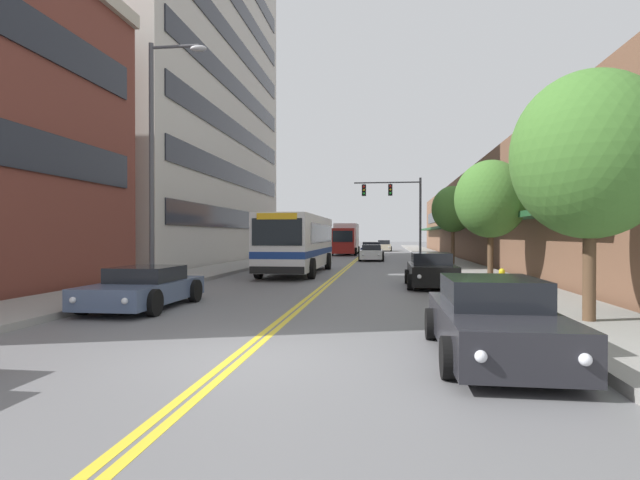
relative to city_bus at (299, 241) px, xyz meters
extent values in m
plane|color=slate|center=(2.28, 18.22, -1.75)|extent=(240.00, 240.00, 0.00)
cube|color=gray|center=(-4.75, 18.22, -1.66)|extent=(3.06, 106.00, 0.18)
cube|color=gray|center=(9.31, 18.22, -1.66)|extent=(3.06, 106.00, 0.18)
cube|color=yellow|center=(2.18, 18.22, -1.75)|extent=(0.14, 106.00, 0.01)
cube|color=yellow|center=(2.38, 18.22, -1.75)|extent=(0.14, 106.00, 0.01)
cube|color=black|center=(-6.49, -12.77, 3.06)|extent=(0.08, 12.55, 1.40)
cube|color=black|center=(-6.49, -12.77, 6.91)|extent=(0.08, 12.55, 1.40)
cube|color=#BCB7AD|center=(-12.53, 9.99, 11.50)|extent=(12.00, 27.43, 26.50)
cube|color=black|center=(-6.49, 9.99, 1.56)|extent=(0.08, 25.24, 1.40)
cube|color=black|center=(-6.49, 9.99, 4.88)|extent=(0.08, 25.24, 1.40)
cube|color=black|center=(-6.49, 9.99, 8.19)|extent=(0.08, 25.24, 1.40)
cube|color=black|center=(-6.49, 9.99, 11.50)|extent=(0.08, 25.24, 1.40)
cube|color=black|center=(-6.49, 9.99, 14.81)|extent=(0.08, 25.24, 1.40)
cube|color=black|center=(-6.49, 9.99, 18.13)|extent=(0.08, 25.24, 1.40)
cube|color=brown|center=(15.09, 18.22, 1.85)|extent=(8.00, 68.00, 7.20)
cube|color=#1E4C28|center=(10.54, 18.22, 1.15)|extent=(1.10, 61.20, 0.24)
cube|color=black|center=(11.05, 18.22, 2.72)|extent=(0.08, 61.20, 1.40)
cube|color=silver|center=(0.00, -0.09, -0.03)|extent=(2.50, 10.87, 2.74)
cube|color=navy|center=(0.00, -0.09, -0.58)|extent=(2.52, 10.89, 0.32)
cube|color=black|center=(0.00, 0.45, 0.41)|extent=(2.53, 8.48, 0.99)
cube|color=black|center=(0.00, -5.55, 0.47)|extent=(2.25, 0.04, 1.21)
cube|color=yellow|center=(0.00, -5.56, 1.15)|extent=(1.80, 0.06, 0.28)
cube|color=black|center=(0.00, -5.57, -1.22)|extent=(2.45, 0.08, 0.32)
cylinder|color=black|center=(-1.28, -3.79, -1.25)|extent=(0.30, 1.00, 1.00)
cylinder|color=black|center=(1.28, -3.79, -1.25)|extent=(0.30, 1.00, 1.00)
cylinder|color=black|center=(-1.28, 2.90, -1.25)|extent=(0.30, 1.00, 1.00)
cylinder|color=black|center=(1.28, 2.90, -1.25)|extent=(0.30, 1.00, 1.00)
cube|color=#BCAD89|center=(-2.02, 12.41, -1.22)|extent=(1.76, 4.27, 0.73)
cube|color=black|center=(-2.02, 12.58, -0.63)|extent=(1.51, 1.88, 0.44)
cylinder|color=black|center=(-2.92, 11.08, -1.44)|extent=(0.22, 0.61, 0.61)
cylinder|color=black|center=(-1.12, 11.08, -1.44)|extent=(0.22, 0.61, 0.61)
cylinder|color=black|center=(-2.92, 13.73, -1.44)|extent=(0.22, 0.61, 0.61)
cylinder|color=black|center=(-1.12, 13.73, -1.44)|extent=(0.22, 0.61, 0.61)
sphere|color=silver|center=(-2.64, 10.25, -1.18)|extent=(0.16, 0.16, 0.16)
sphere|color=silver|center=(-1.41, 10.25, -1.18)|extent=(0.16, 0.16, 0.16)
cube|color=red|center=(-2.65, 14.55, -1.18)|extent=(0.18, 0.04, 0.10)
cube|color=red|center=(-1.39, 14.55, -1.18)|extent=(0.18, 0.04, 0.10)
cube|color=#475675|center=(-2.08, -13.61, -1.28)|extent=(1.91, 4.45, 0.56)
cube|color=black|center=(-2.08, -13.43, -0.79)|extent=(1.64, 1.96, 0.42)
cylinder|color=black|center=(-3.05, -14.99, -1.40)|extent=(0.22, 0.70, 0.70)
cylinder|color=black|center=(-1.11, -14.99, -1.40)|extent=(0.22, 0.70, 0.70)
cylinder|color=black|center=(-3.05, -12.23, -1.40)|extent=(0.22, 0.70, 0.70)
cylinder|color=black|center=(-1.11, -12.23, -1.40)|extent=(0.22, 0.70, 0.70)
sphere|color=silver|center=(-2.75, -15.86, -1.25)|extent=(0.16, 0.16, 0.16)
sphere|color=silver|center=(-1.41, -15.86, -1.25)|extent=(0.16, 0.16, 0.16)
cube|color=red|center=(-2.77, -11.38, -1.25)|extent=(0.18, 0.04, 0.10)
cube|color=red|center=(-1.39, -11.38, -1.25)|extent=(0.18, 0.04, 0.10)
cube|color=#232328|center=(6.54, -18.30, -1.24)|extent=(1.76, 4.44, 0.68)
cube|color=black|center=(6.54, -18.12, -0.66)|extent=(1.52, 1.95, 0.49)
cylinder|color=black|center=(5.64, -19.67, -1.44)|extent=(0.22, 0.61, 0.61)
cylinder|color=black|center=(7.44, -19.67, -1.44)|extent=(0.22, 0.61, 0.61)
cylinder|color=black|center=(5.64, -16.92, -1.44)|extent=(0.22, 0.61, 0.61)
cylinder|color=black|center=(7.44, -16.92, -1.44)|extent=(0.22, 0.61, 0.61)
sphere|color=silver|center=(5.92, -20.54, -1.21)|extent=(0.16, 0.16, 0.16)
sphere|color=silver|center=(7.16, -20.54, -1.21)|extent=(0.16, 0.16, 0.16)
cube|color=red|center=(5.91, -16.07, -1.21)|extent=(0.18, 0.04, 0.10)
cube|color=red|center=(7.18, -16.07, -1.21)|extent=(0.18, 0.04, 0.10)
cube|color=black|center=(6.55, -6.70, -1.21)|extent=(1.74, 4.04, 0.74)
cube|color=black|center=(6.55, -6.54, -0.62)|extent=(1.49, 1.78, 0.45)
cylinder|color=black|center=(5.66, -7.95, -1.44)|extent=(0.22, 0.61, 0.61)
cylinder|color=black|center=(7.44, -7.95, -1.44)|extent=(0.22, 0.61, 0.61)
cylinder|color=black|center=(5.66, -5.45, -1.44)|extent=(0.22, 0.61, 0.61)
cylinder|color=black|center=(7.44, -5.45, -1.44)|extent=(0.22, 0.61, 0.61)
sphere|color=silver|center=(5.94, -8.74, -1.18)|extent=(0.16, 0.16, 0.16)
sphere|color=silver|center=(7.16, -8.74, -1.18)|extent=(0.16, 0.16, 0.16)
cube|color=red|center=(5.92, -4.67, -1.18)|extent=(0.18, 0.04, 0.10)
cube|color=red|center=(7.17, -4.67, -1.18)|extent=(0.18, 0.04, 0.10)
cube|color=beige|center=(4.51, 39.05, -1.22)|extent=(1.76, 4.63, 0.73)
cube|color=black|center=(4.51, 39.24, -0.58)|extent=(1.51, 2.04, 0.54)
cylinder|color=black|center=(3.61, 37.62, -1.44)|extent=(0.22, 0.62, 0.62)
cylinder|color=black|center=(5.41, 37.62, -1.44)|extent=(0.22, 0.62, 0.62)
cylinder|color=black|center=(3.61, 40.49, -1.44)|extent=(0.22, 0.62, 0.62)
cylinder|color=black|center=(5.41, 40.49, -1.44)|extent=(0.22, 0.62, 0.62)
sphere|color=silver|center=(3.90, 36.72, -1.18)|extent=(0.16, 0.16, 0.16)
sphere|color=silver|center=(5.13, 36.72, -1.18)|extent=(0.16, 0.16, 0.16)
cube|color=red|center=(3.88, 41.38, -1.18)|extent=(0.18, 0.04, 0.10)
cube|color=red|center=(5.14, 41.38, -1.18)|extent=(0.18, 0.04, 0.10)
cube|color=white|center=(3.60, 14.03, -1.22)|extent=(1.74, 4.76, 0.68)
cube|color=black|center=(3.60, 14.22, -0.67)|extent=(1.50, 2.10, 0.43)
cylinder|color=black|center=(2.71, 12.55, -1.41)|extent=(0.22, 0.68, 0.68)
cylinder|color=black|center=(4.49, 12.55, -1.41)|extent=(0.22, 0.68, 0.68)
cylinder|color=black|center=(2.71, 15.50, -1.41)|extent=(0.22, 0.68, 0.68)
cylinder|color=black|center=(4.49, 15.50, -1.41)|extent=(0.22, 0.68, 0.68)
sphere|color=silver|center=(2.99, 11.63, -1.19)|extent=(0.16, 0.16, 0.16)
sphere|color=silver|center=(4.21, 11.63, -1.19)|extent=(0.16, 0.16, 0.16)
cube|color=red|center=(2.97, 16.42, -1.19)|extent=(0.18, 0.04, 0.10)
cube|color=red|center=(4.23, 16.42, -1.19)|extent=(0.18, 0.04, 0.10)
cube|color=#19234C|center=(3.38, 20.99, -1.21)|extent=(1.86, 4.47, 0.74)
cube|color=black|center=(3.38, 21.17, -0.58)|extent=(1.60, 1.97, 0.52)
cylinder|color=black|center=(2.43, 19.60, -1.44)|extent=(0.22, 0.63, 0.63)
cylinder|color=black|center=(4.33, 19.60, -1.44)|extent=(0.22, 0.63, 0.63)
cylinder|color=black|center=(2.43, 22.37, -1.44)|extent=(0.22, 0.63, 0.63)
cylinder|color=black|center=(4.33, 22.37, -1.44)|extent=(0.22, 0.63, 0.63)
sphere|color=silver|center=(2.73, 18.73, -1.17)|extent=(0.16, 0.16, 0.16)
sphere|color=silver|center=(4.03, 18.73, -1.17)|extent=(0.16, 0.16, 0.16)
cube|color=red|center=(2.71, 23.23, -1.17)|extent=(0.18, 0.04, 0.10)
cube|color=red|center=(4.05, 23.23, -1.17)|extent=(0.18, 0.04, 0.10)
cube|color=maroon|center=(0.53, 23.17, -0.24)|extent=(2.31, 2.32, 2.53)
cube|color=black|center=(0.53, 22.00, 0.22)|extent=(1.96, 0.04, 1.11)
cube|color=white|center=(0.53, 27.04, 0.03)|extent=(2.36, 5.41, 3.06)
cylinder|color=black|center=(-0.66, 23.17, -1.33)|extent=(0.28, 0.84, 0.84)
cylinder|color=black|center=(1.71, 23.17, -1.33)|extent=(0.28, 0.84, 0.84)
cylinder|color=black|center=(-0.66, 28.66, -1.33)|extent=(0.28, 0.84, 0.84)
cylinder|color=black|center=(1.71, 28.66, -1.33)|extent=(0.28, 0.84, 0.84)
cylinder|color=#47474C|center=(7.48, 13.49, 1.58)|extent=(0.18, 0.18, 6.67)
cylinder|color=#47474C|center=(4.84, 13.49, 4.57)|extent=(5.28, 0.11, 0.11)
cube|color=black|center=(5.10, 13.49, 3.97)|extent=(0.34, 0.26, 0.92)
sphere|color=red|center=(5.10, 13.33, 4.24)|extent=(0.18, 0.18, 0.18)
sphere|color=yellow|center=(5.10, 13.33, 3.97)|extent=(0.18, 0.18, 0.18)
sphere|color=green|center=(5.10, 13.33, 3.69)|extent=(0.18, 0.18, 0.18)
cylinder|color=black|center=(5.10, 13.49, 4.50)|extent=(0.02, 0.02, 0.14)
cube|color=black|center=(2.99, 13.49, 3.97)|extent=(0.34, 0.26, 0.92)
sphere|color=red|center=(2.99, 13.33, 4.24)|extent=(0.18, 0.18, 0.18)
sphere|color=yellow|center=(2.99, 13.33, 3.97)|extent=(0.18, 0.18, 0.18)
sphere|color=green|center=(2.99, 13.33, 3.69)|extent=(0.18, 0.18, 0.18)
cylinder|color=black|center=(2.99, 13.49, 4.50)|extent=(0.02, 0.02, 0.14)
cylinder|color=#47474C|center=(-3.02, -11.20, 2.48)|extent=(0.16, 0.16, 8.46)
cylinder|color=#47474C|center=(-2.20, -11.20, 6.56)|extent=(1.64, 0.10, 0.10)
ellipsoid|color=#B2B2B7|center=(-1.38, -11.20, 6.46)|extent=(0.56, 0.28, 0.20)
cylinder|color=brown|center=(9.19, -15.32, -0.46)|extent=(0.27, 0.27, 2.23)
ellipsoid|color=#42752D|center=(9.19, -15.32, 2.08)|extent=(3.35, 3.35, 3.69)
cylinder|color=brown|center=(9.11, -5.25, -0.49)|extent=(0.24, 0.24, 2.16)
ellipsoid|color=#42752D|center=(9.11, -5.25, 1.85)|extent=(2.97, 2.97, 3.27)
cylinder|color=brown|center=(9.14, 6.84, -0.35)|extent=(0.24, 0.24, 2.45)
ellipsoid|color=#42752D|center=(9.14, 6.84, 2.06)|extent=(2.77, 2.77, 3.05)
cylinder|color=yellow|center=(8.23, -11.31, -1.20)|extent=(0.20, 0.20, 0.74)
sphere|color=yellow|center=(8.23, -11.31, -0.78)|extent=(0.18, 0.18, 0.18)
cylinder|color=yellow|center=(8.09, -11.31, -1.12)|extent=(0.08, 0.09, 0.09)
camera|label=1|loc=(4.74, -26.97, 0.31)|focal=28.00mm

